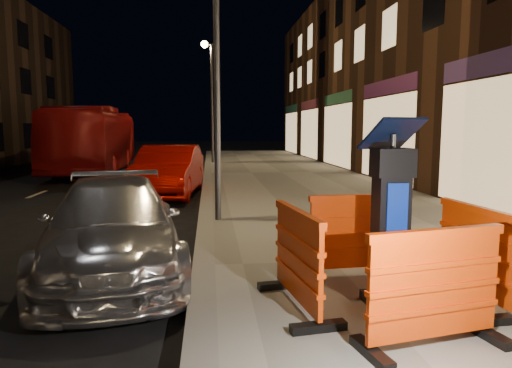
{
  "coord_description": "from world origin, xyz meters",
  "views": [
    {
      "loc": [
        0.1,
        -5.91,
        1.96
      ],
      "look_at": [
        0.8,
        1.0,
        1.1
      ],
      "focal_mm": 32.0,
      "sensor_mm": 36.0,
      "label": 1
    }
  ],
  "objects": [
    {
      "name": "car_red",
      "position": [
        -1.08,
        7.34,
        0.0
      ],
      "size": [
        1.93,
        4.52,
        1.45
      ],
      "primitive_type": "imported",
      "rotation": [
        0.0,
        0.0,
        -0.09
      ],
      "color": "#900701",
      "rests_on": "ground"
    },
    {
      "name": "street_lamp_mid",
      "position": [
        0.25,
        3.0,
        3.15
      ],
      "size": [
        0.12,
        0.12,
        6.0
      ],
      "primitive_type": "cylinder",
      "color": "#3F3F44",
      "rests_on": "sidewalk"
    },
    {
      "name": "barrier_back",
      "position": [
        1.91,
        -0.59,
        0.65
      ],
      "size": [
        1.32,
        0.61,
        1.0
      ],
      "primitive_type": "cube",
      "rotation": [
        0.0,
        0.0,
        0.06
      ],
      "color": "#E83D06",
      "rests_on": "sidewalk"
    },
    {
      "name": "street_lamp_far",
      "position": [
        0.25,
        18.0,
        3.15
      ],
      "size": [
        0.12,
        0.12,
        6.0
      ],
      "primitive_type": "cylinder",
      "color": "#3F3F44",
      "rests_on": "sidewalk"
    },
    {
      "name": "sidewalk",
      "position": [
        3.0,
        0.0,
        0.07
      ],
      "size": [
        6.0,
        60.0,
        0.15
      ],
      "primitive_type": "cube",
      "color": "gray",
      "rests_on": "ground"
    },
    {
      "name": "barrier_front",
      "position": [
        1.91,
        -2.49,
        0.65
      ],
      "size": [
        1.37,
        0.78,
        1.0
      ],
      "primitive_type": "cube",
      "rotation": [
        0.0,
        0.0,
        0.2
      ],
      "color": "#E83D06",
      "rests_on": "sidewalk"
    },
    {
      "name": "kerb",
      "position": [
        0.0,
        0.0,
        0.07
      ],
      "size": [
        0.3,
        60.0,
        0.15
      ],
      "primitive_type": "cube",
      "color": "slate",
      "rests_on": "ground"
    },
    {
      "name": "barrier_kerbside",
      "position": [
        0.96,
        -1.54,
        0.65
      ],
      "size": [
        0.72,
        1.35,
        1.0
      ],
      "primitive_type": "cube",
      "rotation": [
        0.0,
        0.0,
        1.72
      ],
      "color": "#E83D06",
      "rests_on": "sidewalk"
    },
    {
      "name": "parking_kiosk",
      "position": [
        1.91,
        -1.54,
        1.05
      ],
      "size": [
        0.63,
        0.63,
        1.8
      ],
      "primitive_type": "cube",
      "rotation": [
        0.0,
        0.0,
        0.11
      ],
      "color": "black",
      "rests_on": "sidewalk"
    },
    {
      "name": "bus_doubledecker",
      "position": [
        -4.98,
        15.11,
        0.0
      ],
      "size": [
        2.97,
        10.25,
        2.82
      ],
      "primitive_type": "imported",
      "rotation": [
        0.0,
        0.0,
        0.06
      ],
      "color": "maroon",
      "rests_on": "ground"
    },
    {
      "name": "car_silver",
      "position": [
        -1.23,
        0.38,
        0.0
      ],
      "size": [
        2.43,
        4.51,
        1.24
      ],
      "primitive_type": "imported",
      "rotation": [
        0.0,
        0.0,
        0.17
      ],
      "color": "silver",
      "rests_on": "ground"
    },
    {
      "name": "barrier_bldgside",
      "position": [
        2.86,
        -1.54,
        0.65
      ],
      "size": [
        0.63,
        1.32,
        1.0
      ],
      "primitive_type": "cube",
      "rotation": [
        0.0,
        0.0,
        1.65
      ],
      "color": "#E83D06",
      "rests_on": "sidewalk"
    },
    {
      "name": "ground_plane",
      "position": [
        0.0,
        0.0,
        0.0
      ],
      "size": [
        120.0,
        120.0,
        0.0
      ],
      "primitive_type": "plane",
      "color": "black",
      "rests_on": "ground"
    }
  ]
}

